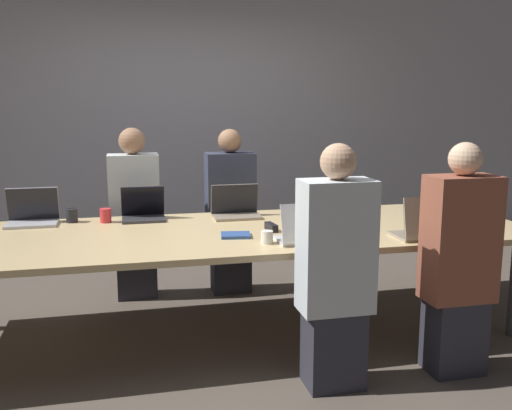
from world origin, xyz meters
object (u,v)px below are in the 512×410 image
at_px(cup_near_midright, 267,237).
at_px(stapler, 271,227).
at_px(laptop_near_midright, 306,232).
at_px(laptop_far_left, 32,214).
at_px(laptop_near_right, 425,227).
at_px(person_far_midleft, 135,216).
at_px(cup_far_midleft, 106,216).
at_px(person_near_right, 458,264).
at_px(cup_far_left, 72,216).
at_px(person_near_midright, 335,273).
at_px(laptop_far_midleft, 143,210).
at_px(person_far_center, 230,214).
at_px(laptop_far_center, 236,208).

height_order(cup_near_midright, stapler, cup_near_midright).
bearing_deg(stapler, laptop_near_midright, -79.42).
bearing_deg(laptop_far_left, laptop_near_right, -22.71).
height_order(person_far_midleft, cup_far_midleft, person_far_midleft).
bearing_deg(stapler, person_near_right, -47.89).
relative_size(cup_far_left, person_near_midright, 0.07).
bearing_deg(person_near_right, laptop_near_midright, -27.48).
distance_m(laptop_near_right, person_far_midleft, 2.30).
xyz_separation_m(laptop_far_midleft, stapler, (0.83, -0.58, -0.05)).
relative_size(person_near_right, person_far_center, 1.00).
bearing_deg(cup_far_left, cup_near_midright, -37.24).
bearing_deg(cup_near_midright, cup_far_midleft, 138.57).
distance_m(person_far_center, cup_far_left, 1.30).
bearing_deg(person_near_midright, laptop_near_right, -154.30).
distance_m(person_far_center, person_far_midleft, 0.79).
distance_m(laptop_near_right, laptop_near_midright, 0.78).
height_order(cup_far_left, laptop_far_midleft, laptop_far_midleft).
xyz_separation_m(cup_near_midright, stapler, (0.12, 0.34, -0.01)).
height_order(laptop_near_right, cup_near_midright, laptop_near_right).
relative_size(laptop_far_left, person_far_midleft, 0.25).
xyz_separation_m(laptop_near_right, laptop_far_left, (-2.50, 1.05, -0.01)).
xyz_separation_m(person_far_center, laptop_far_midleft, (-0.73, -0.38, 0.14)).
bearing_deg(laptop_far_center, person_near_midright, -77.19).
distance_m(laptop_far_center, cup_far_left, 1.20).
height_order(laptop_far_left, cup_far_left, laptop_far_left).
xyz_separation_m(laptop_near_right, person_near_right, (0.03, -0.35, -0.15)).
relative_size(cup_near_midright, stapler, 0.51).
bearing_deg(laptop_far_left, person_near_midright, -38.41).
height_order(person_far_center, person_near_midright, person_near_midright).
distance_m(person_near_right, laptop_far_center, 1.70).
distance_m(person_near_right, laptop_far_left, 2.90).
height_order(laptop_near_midright, cup_near_midright, laptop_near_midright).
relative_size(person_near_right, cup_far_midleft, 13.49).
height_order(laptop_near_midright, stapler, laptop_near_midright).
bearing_deg(laptop_near_midright, person_far_midleft, -53.89).
bearing_deg(person_far_center, laptop_near_midright, -80.48).
bearing_deg(cup_far_left, stapler, -23.92).
distance_m(person_near_right, stapler, 1.22).
height_order(person_far_midleft, cup_near_midright, person_far_midleft).
bearing_deg(person_far_midleft, person_near_midright, -59.90).
bearing_deg(person_near_midright, laptop_near_midright, -85.03).
relative_size(laptop_far_center, laptop_near_midright, 1.06).
height_order(cup_far_left, laptop_near_midright, laptop_near_midright).
distance_m(person_near_right, cup_far_left, 2.66).
bearing_deg(laptop_far_left, person_far_center, 13.61).
distance_m(laptop_far_center, person_near_midright, 1.36).
height_order(person_far_center, laptop_near_midright, person_far_center).
relative_size(person_near_right, laptop_far_center, 3.80).
xyz_separation_m(person_far_center, cup_near_midright, (-0.01, -1.30, 0.11)).
height_order(laptop_near_right, stapler, laptop_near_right).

